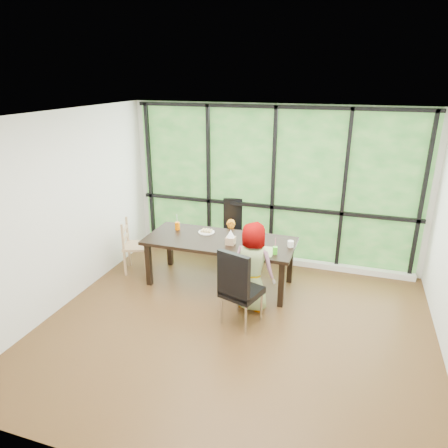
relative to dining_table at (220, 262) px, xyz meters
The scene contains 23 objects.
ground 1.30m from the dining_table, 62.28° to the right, with size 5.00×5.00×0.00m, color black.
back_wall 1.62m from the dining_table, 63.39° to the left, with size 5.00×5.00×0.00m, color silver.
foliage_backdrop 1.60m from the dining_table, 62.98° to the left, with size 4.80×0.02×2.65m, color #1F5220.
window_mullions 1.57m from the dining_table, 62.14° to the left, with size 4.80×0.06×2.65m, color black, non-canonical shape.
window_sill 1.24m from the dining_table, 61.25° to the left, with size 4.80×0.12×0.10m, color silver.
dining_table is the anchor object (origin of this frame).
chair_window_leather 0.96m from the dining_table, 90.44° to the left, with size 0.46×0.46×1.08m, color black.
chair_interior_leather 1.14m from the dining_table, 56.70° to the right, with size 0.46×0.46×1.08m, color black.
chair_end_beech 1.46m from the dining_table, behind, with size 0.42×0.40×0.90m, color #A67F5D.
child_toddler 0.58m from the dining_table, 90.00° to the left, with size 0.32×0.21×0.87m, color orange.
child_older 0.91m from the dining_table, 38.74° to the right, with size 0.63×0.41×1.28m, color slate.
placemat 0.78m from the dining_table, 19.79° to the right, with size 0.49×0.36×0.01m, color tan.
plate_far 0.53m from the dining_table, 145.04° to the left, with size 0.26×0.26×0.02m, color white.
plate_near 0.73m from the dining_table, 19.22° to the right, with size 0.25×0.25×0.02m, color white.
orange_cup 0.92m from the dining_table, 166.47° to the left, with size 0.08×0.08×0.13m, color #F96F00.
green_cup 1.04m from the dining_table, 16.23° to the right, with size 0.07×0.07×0.11m, color #48D127.
white_mug 1.16m from the dining_table, ahead, with size 0.09×0.09×0.09m, color white.
tissue_box 0.50m from the dining_table, 30.14° to the right, with size 0.13×0.13×0.11m, color tan.
crepe_rolls_far 0.55m from the dining_table, 145.04° to the left, with size 0.20×0.12×0.04m, color tan, non-canonical shape.
crepe_rolls_near 0.75m from the dining_table, 19.22° to the right, with size 0.15×0.12×0.04m, color tan, non-canonical shape.
straw_white 0.98m from the dining_table, 166.47° to the left, with size 0.01×0.01×0.20m, color white.
straw_pink 1.08m from the dining_table, 16.23° to the right, with size 0.01×0.01×0.20m, color pink.
tissue 0.60m from the dining_table, 30.14° to the right, with size 0.12×0.12×0.11m, color white.
Camera 1 is at (1.27, -4.36, 3.14)m, focal length 32.65 mm.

